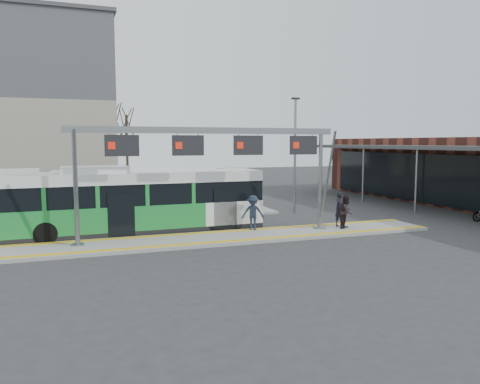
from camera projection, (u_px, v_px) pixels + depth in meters
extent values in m
plane|color=#2D2D30|center=(221.00, 240.00, 22.42)|extent=(120.00, 120.00, 0.00)
cube|color=gray|center=(221.00, 238.00, 22.41)|extent=(22.00, 3.00, 0.15)
cube|color=gray|center=(119.00, 217.00, 28.55)|extent=(20.00, 3.00, 0.15)
cube|color=gold|center=(214.00, 232.00, 23.48)|extent=(22.00, 0.35, 0.02)
cube|color=gold|center=(229.00, 241.00, 21.33)|extent=(22.00, 0.35, 0.02)
cube|color=gold|center=(118.00, 213.00, 29.62)|extent=(20.00, 0.35, 0.02)
cylinder|color=slate|center=(76.00, 188.00, 20.23)|extent=(0.20, 0.20, 5.05)
cube|color=slate|center=(78.00, 245.00, 20.49)|extent=(0.50, 0.50, 0.06)
cylinder|color=slate|center=(76.00, 190.00, 19.57)|extent=(0.12, 1.46, 4.90)
cylinder|color=slate|center=(320.00, 180.00, 24.27)|extent=(0.20, 0.20, 5.05)
cube|color=slate|center=(319.00, 228.00, 24.53)|extent=(0.50, 0.50, 0.06)
cylinder|color=slate|center=(327.00, 181.00, 23.61)|extent=(0.12, 1.46, 4.90)
cube|color=slate|center=(209.00, 130.00, 21.98)|extent=(13.00, 0.25, 0.30)
cube|color=black|center=(122.00, 146.00, 20.71)|extent=(1.50, 0.12, 0.95)
cube|color=red|center=(112.00, 146.00, 20.49)|extent=(0.32, 0.02, 0.32)
cube|color=black|center=(188.00, 145.00, 21.72)|extent=(1.50, 0.12, 0.95)
cube|color=red|center=(179.00, 145.00, 21.50)|extent=(0.32, 0.02, 0.32)
cube|color=black|center=(248.00, 145.00, 22.73)|extent=(1.50, 0.12, 0.95)
cube|color=red|center=(240.00, 145.00, 22.51)|extent=(0.32, 0.02, 0.32)
cube|color=black|center=(303.00, 145.00, 23.74)|extent=(1.50, 0.12, 0.95)
cube|color=red|center=(296.00, 145.00, 23.52)|extent=(0.32, 0.02, 0.32)
cube|color=black|center=(452.00, 181.00, 31.94)|extent=(0.15, 28.00, 3.60)
cube|color=#3F3F42|center=(438.00, 148.00, 31.26)|extent=(4.00, 30.00, 0.25)
cylinder|color=slate|center=(416.00, 180.00, 30.92)|extent=(0.14, 0.14, 4.30)
cylinder|color=slate|center=(363.00, 174.00, 36.53)|extent=(0.14, 0.14, 4.30)
cube|color=black|center=(139.00, 230.00, 23.95)|extent=(12.70, 3.04, 0.37)
cube|color=#1C8333|center=(139.00, 215.00, 23.87)|extent=(12.70, 3.04, 1.21)
cube|color=black|center=(139.00, 193.00, 23.75)|extent=(12.70, 2.95, 1.05)
cube|color=white|center=(138.00, 177.00, 23.66)|extent=(12.70, 3.04, 0.53)
cube|color=orange|center=(253.00, 176.00, 25.96)|extent=(0.10, 1.88, 0.29)
cube|color=white|center=(95.00, 170.00, 22.86)|extent=(3.21, 1.97, 0.32)
cylinder|color=black|center=(45.00, 233.00, 21.21)|extent=(1.06, 0.34, 1.05)
cylinder|color=black|center=(46.00, 225.00, 23.41)|extent=(1.06, 0.34, 1.05)
cylinder|color=black|center=(217.00, 222.00, 24.18)|extent=(1.06, 0.34, 1.05)
cylinder|color=black|center=(203.00, 216.00, 26.39)|extent=(1.06, 0.34, 1.05)
cube|color=black|center=(138.00, 207.00, 32.68)|extent=(11.14, 2.52, 0.32)
cube|color=#1C8333|center=(138.00, 197.00, 32.61)|extent=(11.14, 2.52, 1.06)
cube|color=black|center=(137.00, 183.00, 32.50)|extent=(11.14, 2.45, 0.93)
cube|color=white|center=(137.00, 173.00, 32.43)|extent=(11.14, 2.52, 0.46)
cylinder|color=black|center=(80.00, 207.00, 30.33)|extent=(0.93, 0.29, 0.93)
cylinder|color=black|center=(79.00, 203.00, 32.25)|extent=(0.93, 0.29, 0.93)
cylinder|color=black|center=(188.00, 202.00, 32.86)|extent=(0.93, 0.29, 0.93)
cylinder|color=black|center=(181.00, 199.00, 34.78)|extent=(0.93, 0.29, 0.93)
cylinder|color=black|center=(5.00, 206.00, 30.78)|extent=(0.95, 0.32, 0.94)
cylinder|color=black|center=(7.00, 202.00, 32.71)|extent=(0.95, 0.32, 0.94)
imported|color=black|center=(340.00, 209.00, 25.07)|extent=(0.75, 0.57, 1.87)
imported|color=black|center=(346.00, 212.00, 24.50)|extent=(1.08, 1.04, 1.75)
imported|color=#1D2534|center=(253.00, 213.00, 23.99)|extent=(1.32, 1.05, 1.79)
cylinder|color=#382B21|center=(115.00, 148.00, 50.49)|extent=(0.28, 0.28, 8.11)
cylinder|color=#382B21|center=(127.00, 150.00, 50.80)|extent=(0.28, 0.28, 7.62)
cylinder|color=slate|center=(295.00, 156.00, 30.71)|extent=(0.16, 0.16, 7.48)
cube|color=black|center=(296.00, 98.00, 30.32)|extent=(0.50, 0.25, 0.12)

